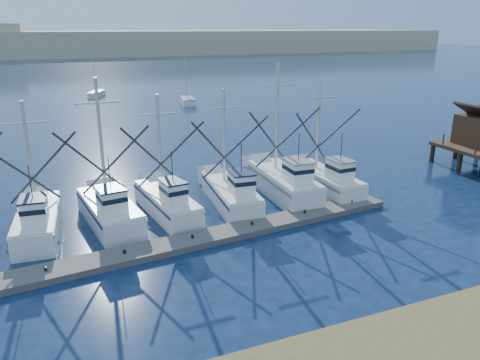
# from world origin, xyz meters

# --- Properties ---
(ground) EXTENTS (500.00, 500.00, 0.00)m
(ground) POSITION_xyz_m (0.00, 0.00, 0.00)
(ground) COLOR #0C1A37
(ground) RESTS_ON ground
(floating_dock) EXTENTS (28.26, 4.91, 0.38)m
(floating_dock) POSITION_xyz_m (-7.22, 6.77, 0.19)
(floating_dock) COLOR #57524E
(floating_dock) RESTS_ON ground
(dune_ridge) EXTENTS (360.00, 60.00, 10.00)m
(dune_ridge) POSITION_xyz_m (0.00, 210.00, 5.00)
(dune_ridge) COLOR tan
(dune_ridge) RESTS_ON ground
(trawler_fleet) EXTENTS (26.68, 8.91, 9.58)m
(trawler_fleet) POSITION_xyz_m (-6.98, 11.65, 0.98)
(trawler_fleet) COLOR silver
(trawler_fleet) RESTS_ON ground
(sailboat_near) EXTENTS (2.75, 5.49, 8.10)m
(sailboat_near) POSITION_xyz_m (7.06, 56.47, 0.50)
(sailboat_near) COLOR silver
(sailboat_near) RESTS_ON ground
(sailboat_far) EXTENTS (3.59, 5.47, 8.10)m
(sailboat_far) POSITION_xyz_m (-5.71, 70.68, 0.50)
(sailboat_far) COLOR silver
(sailboat_far) RESTS_ON ground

